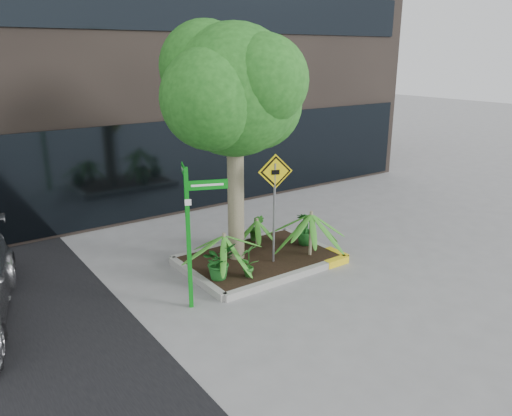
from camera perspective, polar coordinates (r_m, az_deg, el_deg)
ground at (r=10.84m, az=0.45°, el=-7.01°), size 80.00×80.00×0.00m
planter at (r=11.12m, az=0.59°, el=-5.77°), size 3.35×2.36×0.15m
tree at (r=10.24m, az=-2.55°, el=13.26°), size 3.41×3.03×5.12m
palm_front at (r=10.94m, az=6.33°, el=-0.69°), size 1.14×1.14×1.27m
palm_left at (r=10.07m, az=-3.69°, el=-3.17°), size 0.96×0.96×1.06m
palm_back at (r=11.59m, az=0.10°, el=-1.41°), size 0.71×0.71×0.79m
shrub_a at (r=9.97m, az=-4.30°, el=-6.09°), size 0.82×0.82×0.72m
shrub_b at (r=11.71m, az=5.68°, el=-2.34°), size 0.61×0.61×0.78m
shrub_c at (r=10.02m, az=-0.86°, el=-5.98°), size 0.43×0.43×0.70m
shrub_d at (r=11.92m, az=0.04°, el=-2.22°), size 0.51×0.51×0.65m
street_sign_post at (r=8.83m, az=-7.51°, el=-1.63°), size 0.73×0.95×2.62m
cattle_sign at (r=10.30m, az=2.17°, el=2.02°), size 0.69×0.28×2.37m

